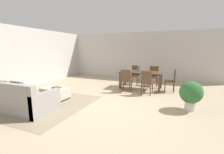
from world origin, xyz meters
name	(u,v)px	position (x,y,z in m)	size (l,w,h in m)	color
ground_plane	(107,106)	(0.00, 0.00, 0.00)	(10.80, 10.80, 0.00)	tan
wall_back	(142,56)	(0.00, 5.00, 1.35)	(9.00, 0.12, 2.70)	beige
wall_left	(17,58)	(-4.50, 0.50, 1.35)	(0.12, 11.00, 2.70)	beige
area_rug	(41,103)	(-2.04, -0.63, 0.00)	(3.00, 2.80, 0.01)	gray
couch	(20,100)	(-2.16, -1.24, 0.29)	(2.00, 0.95, 0.86)	gray
ottoman_table	(56,93)	(-1.93, -0.07, 0.23)	(0.91, 0.56, 0.39)	#B7AD9E
dining_table	(141,74)	(0.48, 2.52, 0.67)	(1.78, 0.86, 0.76)	#513823
dining_chair_near_left	(126,79)	(0.06, 1.74, 0.52)	(0.43, 0.43, 0.92)	#513823
dining_chair_near_right	(147,81)	(0.90, 1.69, 0.52)	(0.43, 0.43, 0.92)	#513823
dining_chair_far_left	(135,74)	(0.03, 3.34, 0.52)	(0.41, 0.41, 0.92)	#513823
dining_chair_far_right	(154,75)	(0.94, 3.31, 0.52)	(0.41, 0.41, 0.92)	#513823
dining_chair_head_east	(172,79)	(1.77, 2.50, 0.52)	(0.43, 0.43, 0.92)	#513823
vase_centerpiece	(139,69)	(0.40, 2.47, 0.88)	(0.12, 0.12, 0.25)	slate
book_on_ottoman	(56,88)	(-1.89, -0.06, 0.41)	(0.26, 0.20, 0.03)	#333338
potted_plant	(191,93)	(2.32, 0.60, 0.50)	(0.63, 0.63, 0.84)	beige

